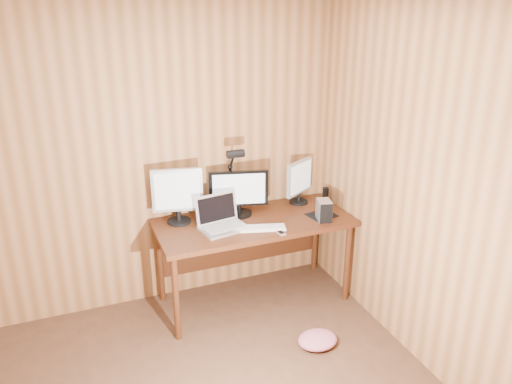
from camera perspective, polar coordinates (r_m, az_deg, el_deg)
room_shell at (r=2.24m, az=-7.32°, el=-11.16°), size 4.00×4.00×4.00m
desk at (r=4.21m, az=-0.62°, el=-4.43°), size 1.60×0.70×0.75m
monitor_center at (r=4.14m, az=-1.98°, el=-0.06°), size 0.49×0.22×0.39m
monitor_left at (r=4.02m, az=-8.96°, el=-0.25°), size 0.40×0.19×0.46m
monitor_right at (r=4.40m, az=4.98°, el=1.30°), size 0.31×0.20×0.39m
laptop at (r=3.97m, az=-4.06°, el=-3.20°), size 0.40×0.33×0.26m
keyboard at (r=3.95m, az=0.50°, el=-4.12°), size 0.41×0.22×0.02m
mousepad at (r=4.24m, az=7.52°, el=-2.64°), size 0.26×0.22×0.00m
mouse at (r=4.23m, az=7.54°, el=-2.36°), size 0.09×0.13×0.04m
hard_drive at (r=4.12m, az=7.77°, el=-2.09°), size 0.14×0.18×0.17m
phone at (r=3.88m, az=2.86°, el=-4.68°), size 0.06×0.10×0.01m
speaker at (r=4.51m, az=7.94°, el=-0.29°), size 0.06×0.06×0.13m
desk_lamp at (r=4.09m, az=-2.63°, el=2.40°), size 0.14×0.20×0.62m
fabric_pile at (r=3.95m, az=7.04°, el=-16.43°), size 0.33×0.28×0.10m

